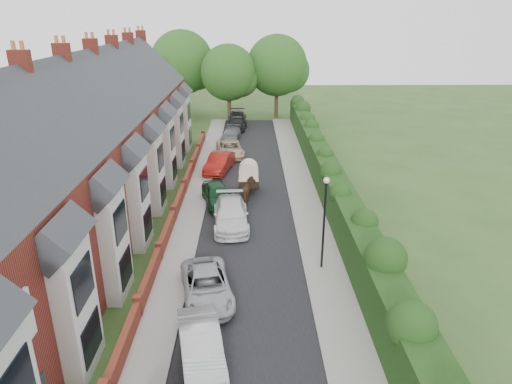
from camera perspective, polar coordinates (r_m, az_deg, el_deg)
The scene contains 24 objects.
ground at distance 21.21m, azimuth 0.33°, elevation -15.21°, with size 140.00×140.00×0.00m, color #2D4C1E.
road at distance 30.74m, azimuth -0.95°, elevation -2.85°, with size 6.00×58.00×0.02m, color black.
pavement_hedge_side at distance 30.96m, azimuth 6.66°, elevation -2.71°, with size 2.20×58.00×0.12m, color gray.
pavement_house_side at distance 30.98m, azimuth -8.10°, elevation -2.77°, with size 1.70×58.00×0.12m, color gray.
kerb_hedge_side at distance 30.85m, azimuth 4.73°, elevation -2.72°, with size 0.18×58.00×0.13m, color gray.
kerb_house_side at distance 30.88m, azimuth -6.63°, elevation -2.76°, with size 0.18×58.00×0.13m, color gray.
hedge at distance 30.65m, azimuth 10.13°, elevation -0.04°, with size 2.10×58.00×2.85m.
terrace_row at distance 30.11m, azimuth -21.21°, elevation 4.21°, with size 9.05×40.50×11.50m.
garden_wall_row at distance 30.06m, azimuth -10.26°, elevation -2.85°, with size 0.35×40.35×1.10m.
lamppost at distance 23.30m, azimuth 8.57°, elevation -2.50°, with size 0.32×0.32×5.16m.
tree_far_left at distance 57.55m, azimuth -3.09°, elevation 14.52°, with size 7.14×6.80×9.29m.
tree_far_right at distance 59.53m, azimuth 3.01°, elevation 15.34°, with size 7.98×7.60×10.31m.
tree_far_back at distance 60.95m, azimuth -8.79°, elevation 15.56°, with size 8.40×8.00×10.82m.
car_silver_a at distance 18.64m, azimuth -6.90°, elevation -18.57°, with size 1.55×4.44×1.46m, color #ADAEB2.
car_silver_b at distance 22.07m, azimuth -6.18°, elevation -11.60°, with size 2.23×4.84×1.35m, color #AFB2B6.
car_white at distance 28.94m, azimuth -3.16°, elevation -2.84°, with size 2.15×5.29×1.53m, color silver.
car_green at distance 32.23m, azimuth -4.89°, elevation -0.29°, with size 1.79×4.45×1.52m, color #10351A.
car_red at distance 38.97m, azimuth -4.60°, elevation 3.66°, with size 1.66×4.76×1.57m, color maroon.
car_beige at distance 43.34m, azimuth -3.26°, elevation 5.40°, with size 2.28×4.95×1.38m, color #C2AF8C.
car_grey at distance 48.94m, azimuth -3.15°, elevation 7.23°, with size 1.78×4.38×1.27m, color slate.
car_black at distance 53.37m, azimuth -2.42°, elevation 8.58°, with size 1.79×4.46×1.52m, color black.
horse at distance 32.31m, azimuth -0.93°, elevation 0.07°, with size 0.94×2.07×1.75m, color #4A2D1B.
horse_cart at distance 34.22m, azimuth -0.92°, elevation 2.25°, with size 1.53×3.39×2.44m.
car_extra_far at distance 55.81m, azimuth -2.35°, elevation 9.19°, with size 2.21×5.45×1.58m, color black.
Camera 1 is at (-0.32, -17.00, 12.68)m, focal length 32.00 mm.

